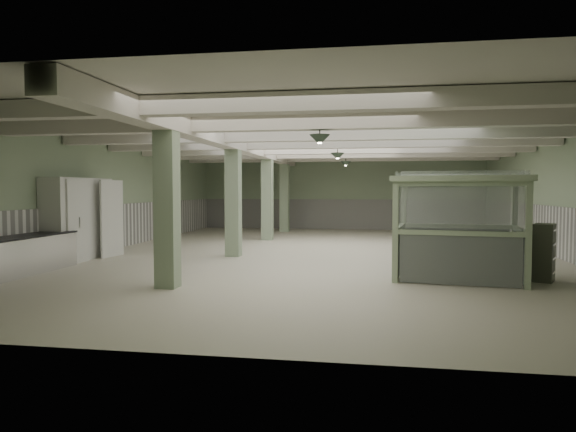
% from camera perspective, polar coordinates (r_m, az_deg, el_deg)
% --- Properties ---
extents(floor, '(20.00, 20.00, 0.00)m').
position_cam_1_polar(floor, '(16.06, 3.56, -4.20)').
color(floor, beige).
rests_on(floor, ground).
extents(ceiling, '(14.00, 20.00, 0.02)m').
position_cam_1_polar(ceiling, '(16.01, 3.60, 8.69)').
color(ceiling, silver).
rests_on(ceiling, wall_back).
extents(wall_back, '(14.00, 0.02, 3.60)m').
position_cam_1_polar(wall_back, '(25.90, 5.83, 2.52)').
color(wall_back, '#94A987').
rests_on(wall_back, floor).
extents(wall_front, '(14.00, 0.02, 3.60)m').
position_cam_1_polar(wall_front, '(6.07, -6.07, 1.00)').
color(wall_front, '#94A987').
rests_on(wall_front, floor).
extents(wall_left, '(0.02, 20.00, 3.60)m').
position_cam_1_polar(wall_left, '(18.04, -19.14, 2.17)').
color(wall_left, '#94A987').
rests_on(wall_left, floor).
extents(wall_right, '(0.02, 20.00, 3.60)m').
position_cam_1_polar(wall_right, '(16.74, 28.18, 1.93)').
color(wall_right, '#94A987').
rests_on(wall_right, floor).
extents(wainscot_left, '(0.05, 19.90, 1.50)m').
position_cam_1_polar(wainscot_left, '(18.07, -19.02, -1.16)').
color(wainscot_left, white).
rests_on(wainscot_left, floor).
extents(wainscot_right, '(0.05, 19.90, 1.50)m').
position_cam_1_polar(wainscot_right, '(16.78, 28.01, -1.66)').
color(wainscot_right, white).
rests_on(wainscot_right, floor).
extents(wainscot_back, '(13.90, 0.05, 1.50)m').
position_cam_1_polar(wainscot_back, '(25.90, 5.82, 0.20)').
color(wainscot_back, white).
rests_on(wainscot_back, floor).
extents(girder, '(0.45, 19.90, 0.40)m').
position_cam_1_polar(girder, '(16.43, -5.19, 7.77)').
color(girder, silver).
rests_on(girder, ceiling).
extents(beam_a, '(13.90, 0.35, 0.32)m').
position_cam_1_polar(beam_a, '(8.62, -1.59, 12.42)').
color(beam_a, silver).
rests_on(beam_a, ceiling).
extents(beam_b, '(13.90, 0.35, 0.32)m').
position_cam_1_polar(beam_b, '(11.06, 0.93, 10.33)').
color(beam_b, silver).
rests_on(beam_b, ceiling).
extents(beam_c, '(13.90, 0.35, 0.32)m').
position_cam_1_polar(beam_c, '(13.52, 2.51, 8.98)').
color(beam_c, silver).
rests_on(beam_c, ceiling).
extents(beam_d, '(13.90, 0.35, 0.32)m').
position_cam_1_polar(beam_d, '(15.99, 3.60, 8.05)').
color(beam_d, silver).
rests_on(beam_d, ceiling).
extents(beam_e, '(13.90, 0.35, 0.32)m').
position_cam_1_polar(beam_e, '(18.47, 4.39, 7.37)').
color(beam_e, silver).
rests_on(beam_e, ceiling).
extents(beam_f, '(13.90, 0.35, 0.32)m').
position_cam_1_polar(beam_f, '(20.96, 4.99, 6.85)').
color(beam_f, silver).
rests_on(beam_f, ceiling).
extents(beam_g, '(13.90, 0.35, 0.32)m').
position_cam_1_polar(beam_g, '(23.45, 5.47, 6.43)').
color(beam_g, silver).
rests_on(beam_g, ceiling).
extents(column_a, '(0.42, 0.42, 3.60)m').
position_cam_1_polar(column_a, '(10.68, -13.29, 1.79)').
color(column_a, '#8EA383').
rests_on(column_a, floor).
extents(column_b, '(0.42, 0.42, 3.60)m').
position_cam_1_polar(column_b, '(15.41, -6.10, 2.20)').
color(column_b, '#8EA383').
rests_on(column_b, floor).
extents(column_c, '(0.42, 0.42, 3.60)m').
position_cam_1_polar(column_c, '(20.27, -2.32, 2.41)').
color(column_c, '#8EA383').
rests_on(column_c, floor).
extents(column_d, '(0.42, 0.42, 3.60)m').
position_cam_1_polar(column_d, '(24.20, -0.39, 2.50)').
color(column_d, '#8EA383').
rests_on(column_d, floor).
extents(pendant_front, '(0.44, 0.44, 0.22)m').
position_cam_1_polar(pendant_front, '(10.96, 3.54, 8.44)').
color(pendant_front, '#2F3F31').
rests_on(pendant_front, ceiling).
extents(pendant_mid, '(0.44, 0.44, 0.22)m').
position_cam_1_polar(pendant_mid, '(16.42, 5.52, 6.62)').
color(pendant_mid, '#2F3F31').
rests_on(pendant_mid, ceiling).
extents(pendant_back, '(0.44, 0.44, 0.22)m').
position_cam_1_polar(pendant_back, '(21.40, 6.43, 5.77)').
color(pendant_back, '#2F3F31').
rests_on(pendant_back, ceiling).
extents(prep_counter, '(0.83, 4.75, 0.91)m').
position_cam_1_polar(prep_counter, '(13.08, -29.37, -4.19)').
color(prep_counter, silver).
rests_on(prep_counter, floor).
extents(walkin_cooler, '(0.93, 2.68, 2.45)m').
position_cam_1_polar(walkin_cooler, '(15.74, -22.18, -0.07)').
color(walkin_cooler, white).
rests_on(walkin_cooler, floor).
extents(guard_booth, '(3.15, 2.78, 2.39)m').
position_cam_1_polar(guard_booth, '(12.22, 18.43, 0.92)').
color(guard_booth, '#A7BF99').
rests_on(guard_booth, floor).
extents(filing_cabinet, '(0.61, 0.70, 1.26)m').
position_cam_1_polar(filing_cabinet, '(12.51, 26.54, -3.66)').
color(filing_cabinet, '#4E5244').
rests_on(filing_cabinet, floor).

